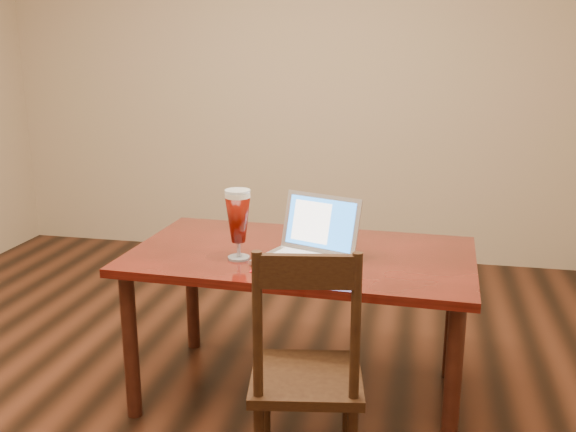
# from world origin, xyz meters

# --- Properties ---
(ground) EXTENTS (5.00, 5.00, 0.00)m
(ground) POSITION_xyz_m (0.00, 0.00, 0.00)
(ground) COLOR black
(ground) RESTS_ON ground
(dining_table) EXTENTS (1.52, 0.89, 1.00)m
(dining_table) POSITION_xyz_m (0.44, 0.40, 0.63)
(dining_table) COLOR #54110B
(dining_table) RESTS_ON ground
(dining_chair) EXTENTS (0.46, 0.44, 0.94)m
(dining_chair) POSITION_xyz_m (0.58, -0.20, 0.44)
(dining_chair) COLOR black
(dining_chair) RESTS_ON ground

